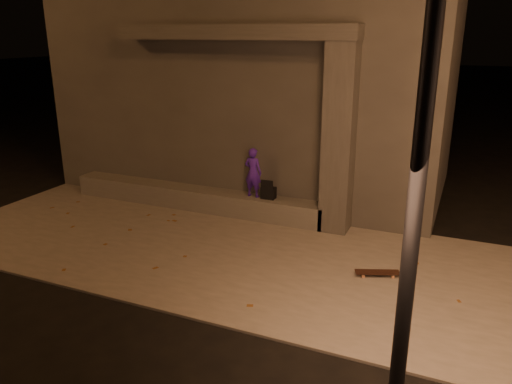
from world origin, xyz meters
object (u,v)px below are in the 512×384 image
at_px(column, 339,140).
at_px(skateboarder, 253,172).
at_px(backpack, 268,192).
at_px(skateboard, 377,273).

relative_size(column, skateboarder, 3.46).
bearing_deg(backpack, skateboarder, -179.64).
bearing_deg(column, skateboard, -55.75).
height_order(skateboarder, skateboard, skateboarder).
bearing_deg(backpack, column, 0.36).
bearing_deg(skateboarder, column, -174.90).
height_order(column, skateboard, column).
xyz_separation_m(column, skateboard, (1.16, -1.70, -1.74)).
distance_m(column, skateboard, 2.69).
relative_size(backpack, skateboard, 0.57).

